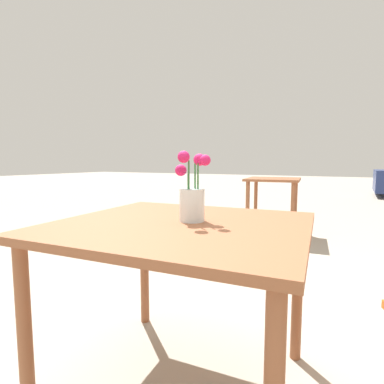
% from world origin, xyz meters
% --- Properties ---
extents(table_front, '(1.05, 0.98, 0.72)m').
position_xyz_m(table_front, '(0.00, 0.00, 0.63)').
color(table_front, brown).
rests_on(table_front, ground_plane).
extents(flower_vase, '(0.15, 0.15, 0.29)m').
position_xyz_m(flower_vase, '(0.03, 0.04, 0.81)').
color(flower_vase, silver).
rests_on(flower_vase, table_front).
extents(table_back, '(0.73, 0.77, 0.75)m').
position_xyz_m(table_back, '(-0.29, 2.90, 0.60)').
color(table_back, brown).
rests_on(table_back, ground_plane).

